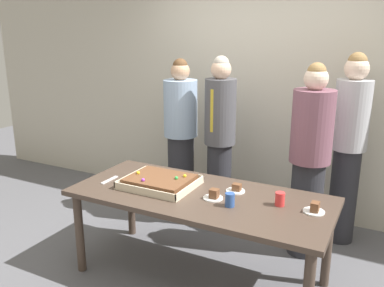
{
  "coord_description": "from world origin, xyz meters",
  "views": [
    {
      "loc": [
        1.28,
        -2.6,
        1.94
      ],
      "look_at": [
        -0.15,
        0.15,
        1.08
      ],
      "focal_mm": 37.83,
      "sensor_mm": 36.0,
      "label": 1
    }
  ],
  "objects": [
    {
      "name": "cake_server_utensil",
      "position": [
        -0.81,
        -0.08,
        0.73
      ],
      "size": [
        0.03,
        0.2,
        0.01
      ],
      "primitive_type": "cube",
      "color": "silver",
      "rests_on": "party_table"
    },
    {
      "name": "party_table",
      "position": [
        0.0,
        0.0,
        0.65
      ],
      "size": [
        2.01,
        0.88,
        0.73
      ],
      "color": "#47382D",
      "rests_on": "ground_plane"
    },
    {
      "name": "person_green_shirt_behind",
      "position": [
        -0.25,
        0.96,
        0.91
      ],
      "size": [
        0.31,
        0.31,
        1.73
      ],
      "rotation": [
        0.0,
        0.0,
        -1.69
      ],
      "color": "#28282D",
      "rests_on": "ground_plane"
    },
    {
      "name": "drink_cup_middle",
      "position": [
        0.29,
        -0.1,
        0.78
      ],
      "size": [
        0.07,
        0.07,
        0.1
      ],
      "primitive_type": "cylinder",
      "color": "#2D5199",
      "rests_on": "party_table"
    },
    {
      "name": "plated_slice_far_left",
      "position": [
        0.13,
        -0.04,
        0.76
      ],
      "size": [
        0.15,
        0.15,
        0.08
      ],
      "color": "white",
      "rests_on": "party_table"
    },
    {
      "name": "plated_slice_near_left",
      "position": [
        0.23,
        0.17,
        0.75
      ],
      "size": [
        0.15,
        0.15,
        0.06
      ],
      "color": "white",
      "rests_on": "party_table"
    },
    {
      "name": "person_striped_tie_right",
      "position": [
        0.66,
        0.79,
        0.88
      ],
      "size": [
        0.35,
        0.35,
        1.71
      ],
      "rotation": [
        0.0,
        0.0,
        -2.49
      ],
      "color": "#28282D",
      "rests_on": "ground_plane"
    },
    {
      "name": "drink_cup_nearest",
      "position": [
        0.61,
        0.08,
        0.78
      ],
      "size": [
        0.07,
        0.07,
        0.1
      ],
      "primitive_type": "cylinder",
      "color": "red",
      "rests_on": "party_table"
    },
    {
      "name": "ground_plane",
      "position": [
        0.0,
        0.0,
        0.0
      ],
      "size": [
        12.0,
        12.0,
        0.0
      ],
      "primitive_type": "plane",
      "color": "#5B5B60"
    },
    {
      "name": "person_serving_front",
      "position": [
        0.92,
        1.19,
        0.94
      ],
      "size": [
        0.31,
        0.31,
        1.77
      ],
      "rotation": [
        0.0,
        0.0,
        -2.4
      ],
      "color": "#28282D",
      "rests_on": "ground_plane"
    },
    {
      "name": "plated_slice_near_right",
      "position": [
        0.85,
        0.07,
        0.76
      ],
      "size": [
        0.15,
        0.15,
        0.08
      ],
      "color": "white",
      "rests_on": "party_table"
    },
    {
      "name": "sheet_cake",
      "position": [
        -0.37,
        0.01,
        0.77
      ],
      "size": [
        0.57,
        0.47,
        0.1
      ],
      "color": "beige",
      "rests_on": "party_table"
    },
    {
      "name": "person_far_right_suit",
      "position": [
        -0.72,
        1.0,
        0.87
      ],
      "size": [
        0.35,
        0.35,
        1.68
      ],
      "rotation": [
        0.0,
        0.0,
        -1.23
      ],
      "color": "#28282D",
      "rests_on": "ground_plane"
    },
    {
      "name": "interior_back_panel",
      "position": [
        0.0,
        1.6,
        1.5
      ],
      "size": [
        8.0,
        0.12,
        3.0
      ],
      "primitive_type": "cube",
      "color": "beige",
      "rests_on": "ground_plane"
    }
  ]
}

